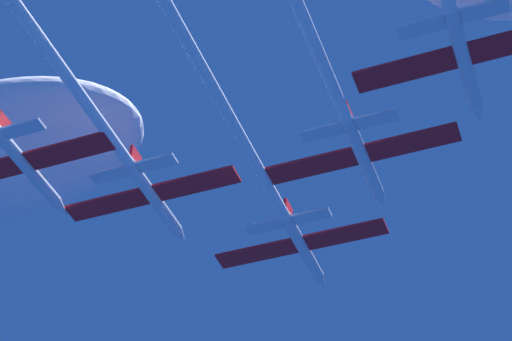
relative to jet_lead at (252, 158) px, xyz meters
The scene contains 4 objects.
jet_lead is the anchor object (origin of this frame).
jet_left_wing 18.81m from the jet_lead, 136.13° to the right, with size 21.03×62.15×3.48m.
jet_right_wing 16.25m from the jet_lead, 46.93° to the right, with size 21.03×60.39×3.48m.
cloud_wispy 59.84m from the jet_lead, 159.19° to the left, with size 46.24×25.43×16.19m, color white.
Camera 1 is at (27.00, -87.86, -67.17)m, focal length 66.29 mm.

